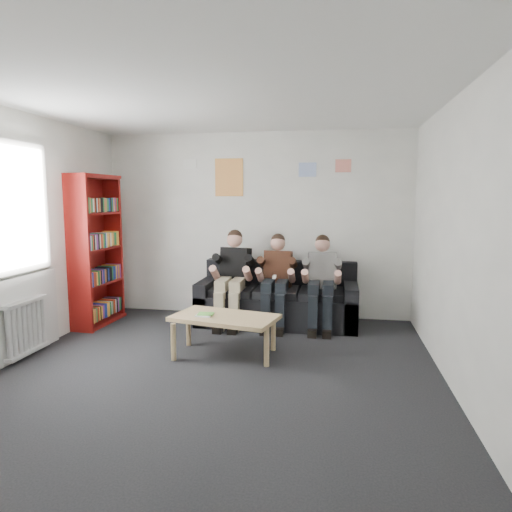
# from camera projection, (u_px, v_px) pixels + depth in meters

# --- Properties ---
(room_shell) EXTENTS (5.00, 5.00, 5.00)m
(room_shell) POSITION_uv_depth(u_px,v_px,m) (210.00, 241.00, 4.30)
(room_shell) COLOR black
(room_shell) RESTS_ON ground
(sofa) EXTENTS (2.18, 0.89, 0.84)m
(sofa) POSITION_uv_depth(u_px,v_px,m) (278.00, 302.00, 6.41)
(sofa) COLOR black
(sofa) RESTS_ON ground
(bookshelf) EXTENTS (0.31, 0.93, 2.07)m
(bookshelf) POSITION_uv_depth(u_px,v_px,m) (97.00, 250.00, 6.28)
(bookshelf) COLOR maroon
(bookshelf) RESTS_ON ground
(coffee_table) EXTENTS (1.13, 0.62, 0.45)m
(coffee_table) POSITION_uv_depth(u_px,v_px,m) (225.00, 320.00, 5.07)
(coffee_table) COLOR tan
(coffee_table) RESTS_ON ground
(game_cases) EXTENTS (0.19, 0.15, 0.03)m
(game_cases) POSITION_uv_depth(u_px,v_px,m) (205.00, 315.00, 5.06)
(game_cases) COLOR silver
(game_cases) RESTS_ON coffee_table
(person_left) EXTENTS (0.40, 0.85, 1.31)m
(person_left) POSITION_uv_depth(u_px,v_px,m) (232.00, 278.00, 6.27)
(person_left) COLOR black
(person_left) RESTS_ON sofa
(person_middle) EXTENTS (0.37, 0.80, 1.26)m
(person_middle) POSITION_uv_depth(u_px,v_px,m) (276.00, 281.00, 6.17)
(person_middle) COLOR #542F1C
(person_middle) RESTS_ON sofa
(person_right) EXTENTS (0.37, 0.79, 1.26)m
(person_right) POSITION_uv_depth(u_px,v_px,m) (321.00, 282.00, 6.07)
(person_right) COLOR white
(person_right) RESTS_ON sofa
(radiator) EXTENTS (0.10, 0.64, 0.60)m
(radiator) POSITION_uv_depth(u_px,v_px,m) (27.00, 327.00, 5.00)
(radiator) COLOR silver
(radiator) RESTS_ON ground
(window) EXTENTS (0.05, 1.30, 2.36)m
(window) POSITION_uv_depth(u_px,v_px,m) (16.00, 265.00, 4.92)
(window) COLOR white
(window) RESTS_ON room_shell
(poster_large) EXTENTS (0.42, 0.01, 0.55)m
(poster_large) POSITION_uv_depth(u_px,v_px,m) (229.00, 177.00, 6.71)
(poster_large) COLOR gold
(poster_large) RESTS_ON room_shell
(poster_blue) EXTENTS (0.25, 0.01, 0.20)m
(poster_blue) POSITION_uv_depth(u_px,v_px,m) (307.00, 170.00, 6.50)
(poster_blue) COLOR #3F70D7
(poster_blue) RESTS_ON room_shell
(poster_pink) EXTENTS (0.22, 0.01, 0.18)m
(poster_pink) POSITION_uv_depth(u_px,v_px,m) (343.00, 166.00, 6.41)
(poster_pink) COLOR #D34295
(poster_pink) RESTS_ON room_shell
(poster_sign) EXTENTS (0.20, 0.01, 0.14)m
(poster_sign) POSITION_uv_depth(u_px,v_px,m) (190.00, 164.00, 6.79)
(poster_sign) COLOR white
(poster_sign) RESTS_ON room_shell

